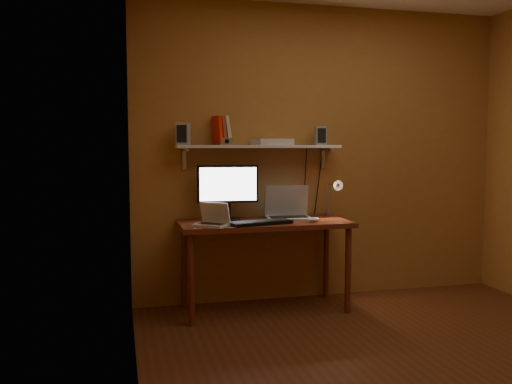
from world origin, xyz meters
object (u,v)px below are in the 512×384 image
object	(u,v)px
desk	(265,231)
netbook	(213,219)
monitor	(228,189)
keyboard	(261,223)
mouse	(314,219)
laptop	(288,210)
desk_lamp	(334,193)
speaker_left	(183,134)
shelf_camera	(227,141)
router	(272,142)
speaker_right	(320,136)
wall_shelf	(259,147)

from	to	relation	value
desk	netbook	size ratio (longest dim) A/B	4.65
monitor	keyboard	bearing A→B (deg)	-48.16
netbook	keyboard	world-z (taller)	netbook
desk	mouse	xyz separation A→B (m)	(0.38, -0.14, 0.11)
laptop	keyboard	world-z (taller)	laptop
desk_lamp	speaker_left	distance (m)	1.40
speaker_left	shelf_camera	size ratio (longest dim) A/B	1.75
netbook	router	world-z (taller)	router
speaker_left	mouse	bearing A→B (deg)	2.26
shelf_camera	router	xyz separation A→B (m)	(0.41, 0.08, -0.00)
monitor	netbook	bearing A→B (deg)	-115.51
keyboard	shelf_camera	bearing A→B (deg)	114.50
monitor	mouse	bearing A→B (deg)	-15.75
mouse	router	world-z (taller)	router
shelf_camera	mouse	bearing A→B (deg)	-21.23
speaker_right	laptop	bearing A→B (deg)	-158.56
desk	monitor	bearing A→B (deg)	155.91
laptop	netbook	world-z (taller)	laptop
desk	keyboard	bearing A→B (deg)	-115.30
speaker_right	shelf_camera	bearing A→B (deg)	-167.95
laptop	netbook	size ratio (longest dim) A/B	1.33
wall_shelf	keyboard	distance (m)	0.70
mouse	shelf_camera	world-z (taller)	shelf_camera
mouse	speaker_left	xyz separation A→B (m)	(-1.02, 0.32, 0.70)
monitor	desk_lamp	bearing A→B (deg)	5.95
wall_shelf	shelf_camera	world-z (taller)	shelf_camera
wall_shelf	keyboard	world-z (taller)	wall_shelf
mouse	desk_lamp	world-z (taller)	desk_lamp
laptop	desk_lamp	distance (m)	0.45
wall_shelf	speaker_right	world-z (taller)	speaker_right
desk	monitor	world-z (taller)	monitor
mouse	speaker_left	size ratio (longest dim) A/B	0.59
wall_shelf	keyboard	xyz separation A→B (m)	(-0.08, -0.35, -0.60)
keyboard	speaker_right	xyz separation A→B (m)	(0.63, 0.35, 0.69)
mouse	desk_lamp	distance (m)	0.43
keyboard	desk_lamp	world-z (taller)	desk_lamp
monitor	keyboard	size ratio (longest dim) A/B	1.01
keyboard	shelf_camera	distance (m)	0.73
desk_lamp	router	bearing A→B (deg)	171.89
monitor	router	bearing A→B (deg)	16.73
laptop	keyboard	xyz separation A→B (m)	(-0.31, -0.27, -0.06)
keyboard	mouse	world-z (taller)	mouse
mouse	shelf_camera	xyz separation A→B (m)	(-0.67, 0.26, 0.64)
laptop	shelf_camera	distance (m)	0.78
wall_shelf	router	bearing A→B (deg)	4.36
wall_shelf	laptop	distance (m)	0.59
desk_lamp	router	xyz separation A→B (m)	(-0.54, 0.08, 0.44)
desk	laptop	xyz separation A→B (m)	(0.23, 0.11, 0.16)
monitor	desk_lamp	size ratio (longest dim) A/B	1.36
mouse	keyboard	bearing A→B (deg)	167.82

